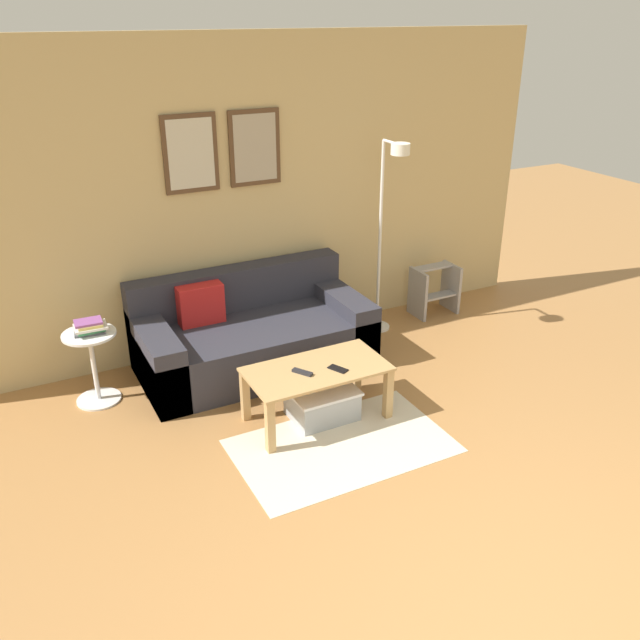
{
  "coord_description": "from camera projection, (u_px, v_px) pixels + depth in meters",
  "views": [
    {
      "loc": [
        -1.97,
        -1.39,
        2.7
      ],
      "look_at": [
        -0.13,
        2.15,
        0.85
      ],
      "focal_mm": 38.0,
      "sensor_mm": 36.0,
      "label": 1
    }
  ],
  "objects": [
    {
      "name": "wall_back",
      "position": [
        245.0,
        197.0,
        5.55
      ],
      "size": [
        5.6,
        0.09,
        2.55
      ],
      "color": "tan",
      "rests_on": "ground_plane"
    },
    {
      "name": "area_rug",
      "position": [
        342.0,
        446.0,
        4.57
      ],
      "size": [
        1.44,
        0.88,
        0.01
      ],
      "primitive_type": "cube",
      "color": "beige",
      "rests_on": "ground_plane"
    },
    {
      "name": "couch",
      "position": [
        252.0,
        336.0,
        5.51
      ],
      "size": [
        1.84,
        0.92,
        0.75
      ],
      "color": "#2D2D38",
      "rests_on": "ground_plane"
    },
    {
      "name": "coffee_table",
      "position": [
        317.0,
        377.0,
        4.75
      ],
      "size": [
        0.99,
        0.52,
        0.41
      ],
      "color": "tan",
      "rests_on": "ground_plane"
    },
    {
      "name": "storage_bin",
      "position": [
        322.0,
        403.0,
        4.86
      ],
      "size": [
        0.47,
        0.38,
        0.23
      ],
      "color": "#9EA3A8",
      "rests_on": "ground_plane"
    },
    {
      "name": "floor_lamp",
      "position": [
        388.0,
        221.0,
        5.73
      ],
      "size": [
        0.24,
        0.44,
        1.72
      ],
      "color": "white",
      "rests_on": "ground_plane"
    },
    {
      "name": "side_table",
      "position": [
        93.0,
        360.0,
        4.97
      ],
      "size": [
        0.39,
        0.39,
        0.56
      ],
      "color": "white",
      "rests_on": "ground_plane"
    },
    {
      "name": "book_stack",
      "position": [
        90.0,
        327.0,
        4.86
      ],
      "size": [
        0.24,
        0.19,
        0.1
      ],
      "color": "#4C4C51",
      "rests_on": "side_table"
    },
    {
      "name": "remote_control",
      "position": [
        302.0,
        372.0,
        4.65
      ],
      "size": [
        0.11,
        0.15,
        0.02
      ],
      "primitive_type": "cube",
      "rotation": [
        0.0,
        0.0,
        0.56
      ],
      "color": "#232328",
      "rests_on": "coffee_table"
    },
    {
      "name": "cell_phone",
      "position": [
        338.0,
        369.0,
        4.7
      ],
      "size": [
        0.12,
        0.15,
        0.01
      ],
      "primitive_type": "cube",
      "rotation": [
        0.0,
        0.0,
        0.44
      ],
      "color": "black",
      "rests_on": "coffee_table"
    },
    {
      "name": "step_stool",
      "position": [
        435.0,
        289.0,
        6.47
      ],
      "size": [
        0.42,
        0.28,
        0.47
      ],
      "color": "#99999E",
      "rests_on": "ground_plane"
    }
  ]
}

